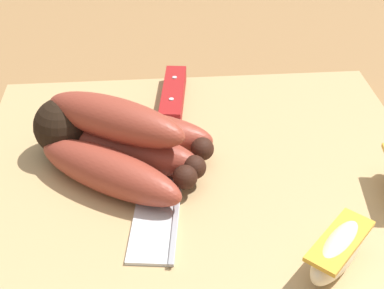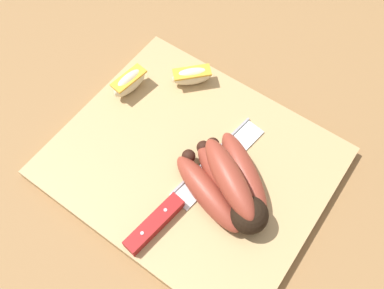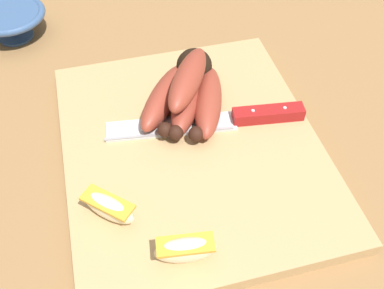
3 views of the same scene
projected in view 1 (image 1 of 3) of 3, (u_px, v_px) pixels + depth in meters
ground_plane at (220, 200)px, 0.48m from camera, size 6.00×6.00×0.00m
cutting_board at (201, 178)px, 0.49m from camera, size 0.40×0.34×0.02m
banana_bunch at (115, 140)px, 0.48m from camera, size 0.17×0.15×0.07m
chefs_knife at (170, 123)px, 0.54m from camera, size 0.06×0.28×0.02m
apple_wedge_near at (338, 251)px, 0.38m from camera, size 0.06×0.07×0.03m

